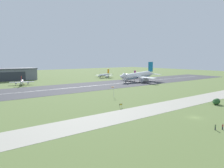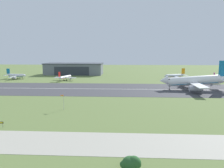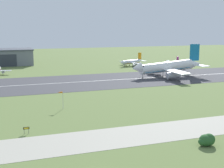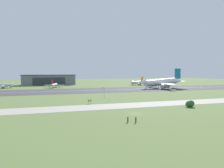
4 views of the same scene
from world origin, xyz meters
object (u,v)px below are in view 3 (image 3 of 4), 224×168
object	(u,v)px
windsock_pole	(60,93)
runway_sign	(26,129)
airplane_landing	(167,67)
airplane_parked_far_east	(172,64)
airplane_parked_west	(131,62)
shrub_clump	(207,140)

from	to	relation	value
windsock_pole	runway_sign	size ratio (longest dim) A/B	3.24
airplane_landing	runway_sign	world-z (taller)	airplane_landing
airplane_parked_far_east	runway_sign	world-z (taller)	airplane_parked_far_east
airplane_parked_far_east	windsock_pole	world-z (taller)	airplane_parked_far_east
airplane_landing	airplane_parked_west	size ratio (longest dim) A/B	2.06
airplane_parked_west	windsock_pole	bearing A→B (deg)	-124.04
airplane_parked_west	windsock_pole	xyz separation A→B (m)	(-69.62, -103.08, 2.45)
airplane_parked_far_east	shrub_clump	xyz separation A→B (m)	(-66.78, -133.06, -1.26)
windsock_pole	airplane_parked_far_east	bearing A→B (deg)	42.86
airplane_landing	shrub_clump	world-z (taller)	airplane_landing
airplane_landing	shrub_clump	distance (m)	104.71
airplane_landing	airplane_parked_far_east	xyz separation A→B (m)	(24.71, 37.27, -3.08)
shrub_clump	runway_sign	size ratio (longest dim) A/B	2.29
runway_sign	windsock_pole	bearing A→B (deg)	60.24
shrub_clump	airplane_parked_far_east	bearing A→B (deg)	63.35
runway_sign	airplane_landing	bearing A→B (deg)	41.49
airplane_parked_west	airplane_landing	bearing A→B (deg)	-90.26
airplane_parked_west	windsock_pole	world-z (taller)	airplane_parked_west
runway_sign	airplane_parked_far_east	bearing A→B (deg)	45.80
shrub_clump	runway_sign	distance (m)	46.41
shrub_clump	airplane_parked_west	bearing A→B (deg)	74.13
airplane_landing	airplane_parked_far_east	bearing A→B (deg)	56.45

